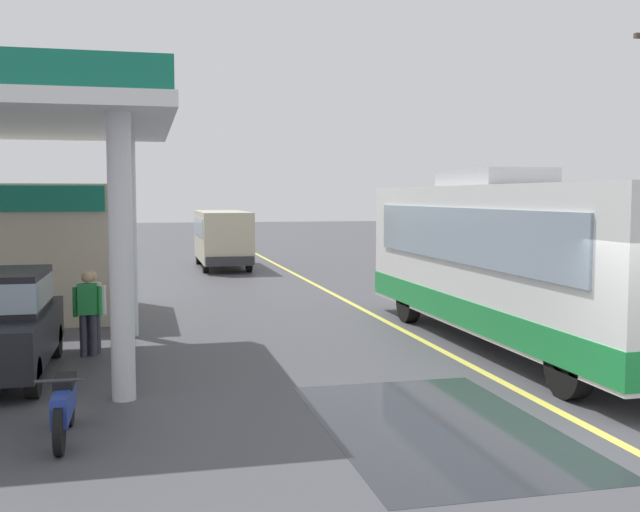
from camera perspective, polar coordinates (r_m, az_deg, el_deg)
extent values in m
plane|color=#424247|center=(29.05, -1.61, -1.55)|extent=(120.00, 120.00, 0.00)
cube|color=#D8CC4C|center=(24.21, 0.76, -2.77)|extent=(0.16, 50.00, 0.01)
cube|color=#26282D|center=(10.51, 8.89, -12.68)|extent=(3.01, 4.90, 0.01)
cube|color=white|center=(15.94, 14.56, 0.00)|extent=(2.50, 11.00, 2.90)
cube|color=#1E8C3F|center=(16.06, 14.48, -3.92)|extent=(2.54, 11.04, 0.56)
cube|color=#8C9EAD|center=(15.36, 10.40, 1.58)|extent=(0.06, 9.35, 1.10)
cube|color=#8C9EAD|center=(16.54, 18.49, 1.63)|extent=(0.06, 9.35, 1.10)
cube|color=#B2B2B7|center=(16.78, 13.08, 5.82)|extent=(1.60, 2.80, 0.36)
cylinder|color=black|center=(12.24, 18.40, -7.97)|extent=(0.30, 1.00, 1.00)
cylinder|color=black|center=(18.65, 6.74, -3.48)|extent=(0.30, 1.00, 1.00)
cylinder|color=black|center=(19.50, 12.83, -3.21)|extent=(0.30, 1.00, 1.00)
cylinder|color=silver|center=(11.68, -14.91, 0.45)|extent=(0.36, 0.36, 4.60)
cylinder|color=silver|center=(17.07, -14.37, 1.73)|extent=(0.36, 0.36, 4.60)
cylinder|color=black|center=(12.50, -21.00, -8.63)|extent=(0.20, 0.64, 0.64)
cylinder|color=black|center=(15.42, -19.49, -6.11)|extent=(0.20, 0.64, 0.64)
cube|color=#BFB799|center=(32.63, -7.46, 1.55)|extent=(2.00, 6.00, 2.10)
cube|color=#8C9EAD|center=(32.61, -7.46, 2.25)|extent=(2.04, 5.10, 0.80)
cube|color=#2D2D33|center=(29.67, -6.85, -0.40)|extent=(1.90, 0.16, 0.36)
cylinder|color=black|center=(30.64, -8.70, -0.56)|extent=(0.22, 0.76, 0.76)
cylinder|color=black|center=(30.82, -5.44, -0.50)|extent=(0.22, 0.76, 0.76)
cylinder|color=black|center=(34.61, -9.22, 0.02)|extent=(0.22, 0.76, 0.76)
cylinder|color=black|center=(34.78, -6.33, 0.07)|extent=(0.22, 0.76, 0.76)
cylinder|color=black|center=(9.75, -19.23, -12.44)|extent=(0.10, 0.60, 0.60)
cylinder|color=black|center=(10.90, -18.56, -10.61)|extent=(0.10, 0.60, 0.60)
cube|color=navy|center=(10.27, -18.91, -10.40)|extent=(0.20, 1.30, 0.36)
cube|color=black|center=(10.36, -18.86, -9.01)|extent=(0.24, 0.60, 0.12)
cylinder|color=#2D2D33|center=(9.64, -19.30, -8.94)|extent=(0.55, 0.04, 0.04)
cylinder|color=#33333F|center=(15.31, -17.56, -5.79)|extent=(0.14, 0.14, 0.82)
cylinder|color=#33333F|center=(15.30, -16.89, -5.78)|extent=(0.14, 0.14, 0.82)
cube|color=#268C3F|center=(15.19, -17.29, -3.15)|extent=(0.36, 0.22, 0.60)
sphere|color=tan|center=(15.14, -17.33, -1.54)|extent=(0.22, 0.22, 0.22)
cylinder|color=#268C3F|center=(15.22, -18.15, -3.35)|extent=(0.09, 0.09, 0.58)
cylinder|color=#268C3F|center=(15.19, -16.42, -3.32)|extent=(0.09, 0.09, 0.58)
cylinder|color=#33333F|center=(15.49, -17.27, -5.66)|extent=(0.14, 0.14, 0.82)
cylinder|color=#33333F|center=(15.48, -16.60, -5.65)|extent=(0.14, 0.14, 0.82)
cube|color=silver|center=(15.38, -16.99, -3.05)|extent=(0.36, 0.22, 0.60)
sphere|color=tan|center=(15.33, -17.03, -1.46)|extent=(0.22, 0.22, 0.22)
cylinder|color=silver|center=(15.40, -17.84, -3.25)|extent=(0.09, 0.09, 0.58)
cylinder|color=silver|center=(15.37, -16.13, -3.22)|extent=(0.09, 0.09, 0.58)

